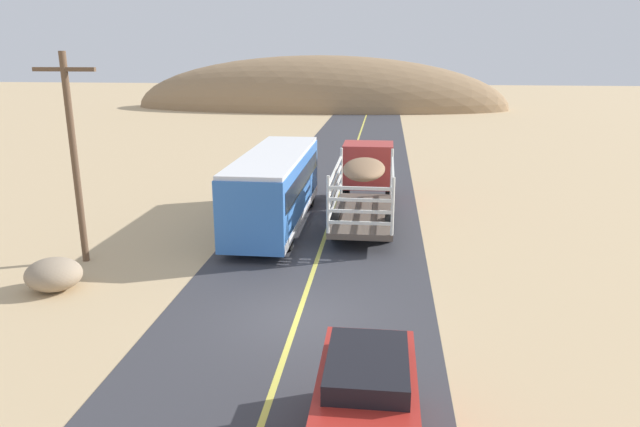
% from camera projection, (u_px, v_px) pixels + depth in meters
% --- Properties ---
extents(ground_plane, '(240.00, 240.00, 0.00)m').
position_uv_depth(ground_plane, '(298.00, 317.00, 16.72)').
color(ground_plane, tan).
extents(road_surface, '(8.00, 120.00, 0.02)m').
position_uv_depth(road_surface, '(298.00, 316.00, 16.72)').
color(road_surface, '#38383D').
rests_on(road_surface, ground).
extents(road_centre_line, '(0.16, 117.60, 0.00)m').
position_uv_depth(road_centre_line, '(298.00, 316.00, 16.72)').
color(road_centre_line, '#D8CC4C').
rests_on(road_centre_line, road_surface).
extents(suv_near, '(1.90, 4.62, 2.29)m').
position_uv_depth(suv_near, '(366.00, 413.00, 10.37)').
color(suv_near, '#B2261E').
rests_on(suv_near, road_surface).
extents(livestock_truck, '(2.53, 9.70, 3.02)m').
position_uv_depth(livestock_truck, '(366.00, 174.00, 27.34)').
color(livestock_truck, '#B2332D').
rests_on(livestock_truck, road_surface).
extents(bus, '(2.54, 10.00, 3.21)m').
position_uv_depth(bus, '(275.00, 187.00, 24.98)').
color(bus, '#3872C6').
rests_on(bus, road_surface).
extents(power_pole_near, '(2.20, 0.24, 7.43)m').
position_uv_depth(power_pole_near, '(74.00, 153.00, 20.11)').
color(power_pole_near, brown).
rests_on(power_pole_near, ground).
extents(boulder_near_shoulder, '(1.79, 1.66, 1.04)m').
position_uv_depth(boulder_near_shoulder, '(54.00, 274.00, 18.48)').
color(boulder_near_shoulder, gray).
rests_on(boulder_near_shoulder, ground).
extents(distant_hill, '(49.66, 16.67, 13.72)m').
position_uv_depth(distant_hill, '(319.00, 108.00, 77.42)').
color(distant_hill, '#957553').
rests_on(distant_hill, ground).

